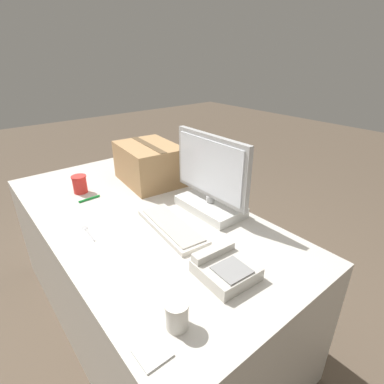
{
  "coord_description": "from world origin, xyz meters",
  "views": [
    {
      "loc": [
        1.23,
        -0.64,
        1.48
      ],
      "look_at": [
        0.22,
        0.17,
        0.86
      ],
      "focal_mm": 28.0,
      "sensor_mm": 36.0,
      "label": 1
    }
  ],
  "objects": [
    {
      "name": "ground_plane",
      "position": [
        0.0,
        0.0,
        0.0
      ],
      "size": [
        12.0,
        12.0,
        0.0
      ],
      "primitive_type": "plane",
      "color": "brown"
    },
    {
      "name": "office_desk",
      "position": [
        0.0,
        0.0,
        0.36
      ],
      "size": [
        1.8,
        0.9,
        0.71
      ],
      "color": "beige",
      "rests_on": "ground_plane"
    },
    {
      "name": "monitor",
      "position": [
        0.21,
        0.3,
        0.87
      ],
      "size": [
        0.49,
        0.2,
        0.4
      ],
      "color": "white",
      "rests_on": "office_desk"
    },
    {
      "name": "keyboard",
      "position": [
        0.23,
        0.04,
        0.73
      ],
      "size": [
        0.44,
        0.19,
        0.03
      ],
      "rotation": [
        0.0,
        0.0,
        -0.1
      ],
      "color": "beige",
      "rests_on": "office_desk"
    },
    {
      "name": "desk_phone",
      "position": [
        0.62,
        0.01,
        0.74
      ],
      "size": [
        0.21,
        0.2,
        0.08
      ],
      "rotation": [
        0.0,
        0.0,
        -0.05
      ],
      "color": "beige",
      "rests_on": "office_desk"
    },
    {
      "name": "paper_cup_left",
      "position": [
        -0.44,
        -0.14,
        0.77
      ],
      "size": [
        0.09,
        0.09,
        0.1
      ],
      "color": "red",
      "rests_on": "office_desk"
    },
    {
      "name": "paper_cup_right",
      "position": [
        0.69,
        -0.27,
        0.76
      ],
      "size": [
        0.08,
        0.08,
        0.09
      ],
      "color": "white",
      "rests_on": "office_desk"
    },
    {
      "name": "spoon",
      "position": [
        -0.0,
        -0.28,
        0.72
      ],
      "size": [
        0.15,
        0.03,
        0.0
      ],
      "rotation": [
        0.0,
        0.0,
        3.09
      ],
      "color": "#B2B2B7",
      "rests_on": "office_desk"
    },
    {
      "name": "cardboard_box",
      "position": [
        -0.32,
        0.27,
        0.83
      ],
      "size": [
        0.44,
        0.35,
        0.24
      ],
      "rotation": [
        0.0,
        0.0,
        -0.1
      ],
      "color": "tan",
      "rests_on": "office_desk"
    },
    {
      "name": "pen_marker",
      "position": [
        -0.31,
        -0.14,
        0.72
      ],
      "size": [
        0.02,
        0.12,
        0.01
      ],
      "rotation": [
        0.0,
        0.0,
        4.76
      ],
      "color": "#198C33",
      "rests_on": "office_desk"
    },
    {
      "name": "sticky_note_pad",
      "position": [
        0.72,
        -0.38,
        0.72
      ],
      "size": [
        0.09,
        0.09,
        0.01
      ],
      "color": "silver",
      "rests_on": "office_desk"
    }
  ]
}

